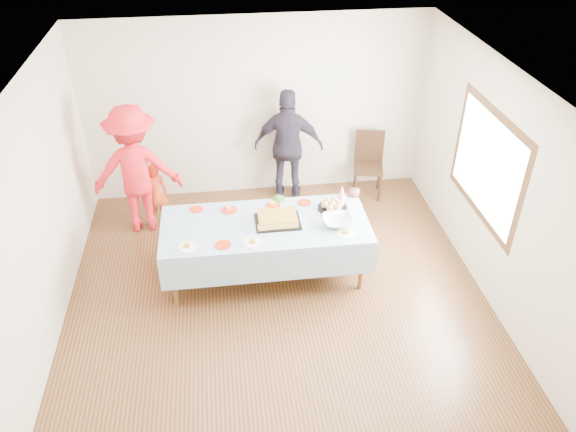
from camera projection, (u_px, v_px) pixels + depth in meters
name	position (u px, v px, depth m)	size (l,w,h in m)	color
ground	(277.00, 293.00, 6.88)	(5.00, 5.00, 0.00)	#452913
room_walls	(280.00, 165.00, 5.90)	(5.04, 5.04, 2.72)	beige
party_table	(265.00, 227.00, 6.77)	(2.50, 1.10, 0.78)	brown
birthday_cake	(278.00, 219.00, 6.74)	(0.54, 0.42, 0.10)	black
rolls_tray	(333.00, 206.00, 6.99)	(0.37, 0.37, 0.11)	black
punch_bowl	(338.00, 221.00, 6.70)	(0.37, 0.37, 0.09)	silver
party_hat	(342.00, 192.00, 7.17)	(0.11, 0.11, 0.18)	white
fork_pile	(324.00, 223.00, 6.69)	(0.24, 0.18, 0.07)	white
plate_red_far_a	(196.00, 209.00, 6.99)	(0.17, 0.17, 0.01)	red
plate_red_far_b	(229.00, 210.00, 6.98)	(0.20, 0.20, 0.01)	red
plate_red_far_c	(273.00, 205.00, 7.06)	(0.18, 0.18, 0.01)	red
plate_red_far_d	(304.00, 203.00, 7.12)	(0.17, 0.17, 0.01)	red
plate_red_near	(223.00, 245.00, 6.38)	(0.18, 0.18, 0.01)	red
plate_white_left	(187.00, 247.00, 6.34)	(0.22, 0.22, 0.01)	white
plate_white_mid	(252.00, 243.00, 6.41)	(0.21, 0.21, 0.01)	white
plate_white_right	(345.00, 234.00, 6.56)	(0.21, 0.21, 0.01)	white
dining_chair	(369.00, 160.00, 8.55)	(0.52, 0.52, 1.00)	black
toddler_left	(156.00, 193.00, 7.90)	(0.34, 0.23, 0.95)	red
toddler_mid	(279.00, 223.00, 7.40)	(0.40, 0.26, 0.82)	#2D6622
toddler_right	(350.00, 216.00, 7.49)	(0.42, 0.33, 0.87)	#AC6350
adult_left	(136.00, 170.00, 7.55)	(1.19, 0.68, 1.84)	red
adult_right	(289.00, 146.00, 8.25)	(1.02, 0.42, 1.73)	#2A2431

